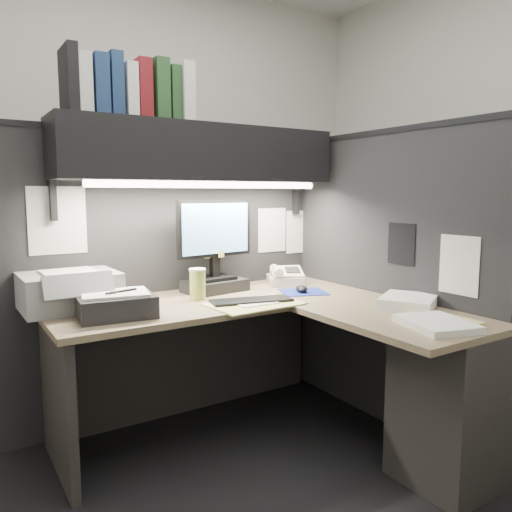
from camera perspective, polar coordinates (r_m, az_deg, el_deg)
name	(u,v)px	position (r m, az deg, el deg)	size (l,w,h in m)	color
floor	(254,485)	(2.43, -0.25, -24.72)	(3.50, 3.50, 0.00)	black
wall_back	(133,183)	(3.43, -13.84, 8.07)	(3.50, 0.04, 2.70)	silver
wall_right	(502,182)	(3.34, 26.32, 7.56)	(0.04, 3.00, 2.70)	silver
partition_back	(173,277)	(2.95, -9.42, -2.39)	(1.90, 0.06, 1.60)	black
partition_right	(385,281)	(2.88, 14.56, -2.76)	(0.06, 1.50, 1.60)	black
desk	(330,371)	(2.47, 8.40, -12.87)	(1.70, 1.53, 0.73)	#7C654F
overhead_shelf	(200,154)	(2.79, -6.42, 11.56)	(1.55, 0.34, 0.30)	black
task_light_tube	(212,185)	(2.66, -5.03, 8.12)	(0.04, 0.04, 1.32)	white
monitor	(215,256)	(2.82, -4.72, 0.05)	(0.48, 0.26, 0.52)	black
keyboard	(252,301)	(2.55, -0.52, -5.18)	(0.41, 0.14, 0.02)	black
mousepad	(303,292)	(2.83, 5.44, -4.11)	(0.24, 0.22, 0.00)	navy
mouse	(302,289)	(2.81, 5.23, -3.76)	(0.06, 0.10, 0.04)	black
telephone	(286,277)	(3.06, 3.42, -2.46)	(0.21, 0.22, 0.09)	beige
coffee_cup	(198,285)	(2.63, -6.70, -3.32)	(0.08, 0.08, 0.15)	#D3D254
printer	(69,290)	(2.58, -20.59, -3.70)	(0.44, 0.37, 0.18)	#979A9C
notebook_stack	(115,305)	(2.36, -15.76, -5.46)	(0.33, 0.28, 0.10)	black
open_folder	(255,304)	(2.51, -0.11, -5.52)	(0.45, 0.30, 0.01)	#CFC274
paper_stack_a	(408,302)	(2.56, 17.02, -5.04)	(0.29, 0.24, 0.06)	white
paper_stack_b	(437,324)	(2.23, 19.98, -7.31)	(0.24, 0.30, 0.03)	white
manila_stack	(437,320)	(2.31, 19.94, -6.93)	(0.24, 0.31, 0.02)	#CFC274
binder_row	(129,90)	(2.68, -14.35, 17.91)	(0.62, 0.25, 0.31)	black
pinned_papers	(264,235)	(2.77, 0.96, 2.41)	(1.76, 1.31, 0.51)	white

